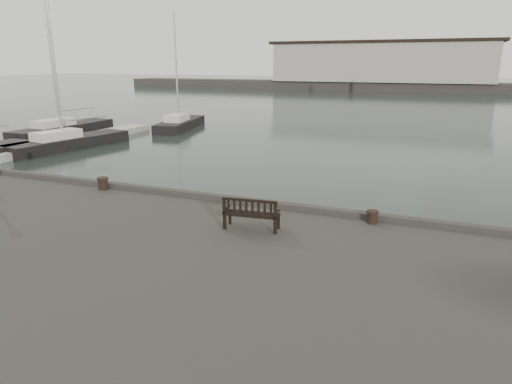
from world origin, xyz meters
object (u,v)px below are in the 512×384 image
yacht_c (69,145)px  bench (251,219)px  bollard_right (372,217)px  yacht_d (180,126)px  bollard_left (103,183)px  yacht_b (64,131)px

yacht_c → bench: bearing=-26.1°
bench → yacht_c: yacht_c is taller
bench → yacht_c: size_ratio=0.13×
bollard_right → yacht_d: yacht_d is taller
bench → yacht_d: 32.14m
yacht_c → yacht_d: 12.23m
bench → bollard_left: bearing=158.5°
bollard_left → yacht_b: size_ratio=0.03×
bollard_left → yacht_c: yacht_c is taller
bollard_right → bollard_left: bearing=180.0°
yacht_d → bench: bearing=-67.8°
yacht_b → yacht_d: size_ratio=1.24×
bench → bollard_right: bench is taller
bench → bollard_right: (3.01, 1.76, -0.10)m
bench → yacht_b: size_ratio=0.12×
yacht_b → yacht_d: bearing=42.0°
bollard_left → yacht_c: bearing=137.8°
yacht_c → bollard_right: bearing=-19.2°
bollard_left → yacht_b: (-19.32, 17.65, -1.53)m
yacht_b → yacht_d: 10.22m
bollard_left → yacht_d: bearing=115.7°
bench → bollard_right: 3.49m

